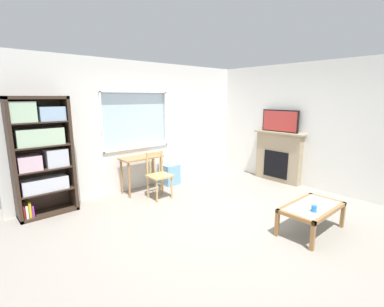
{
  "coord_description": "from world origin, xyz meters",
  "views": [
    {
      "loc": [
        -3.08,
        -2.83,
        1.95
      ],
      "look_at": [
        -0.09,
        0.57,
        1.01
      ],
      "focal_mm": 25.61,
      "sensor_mm": 36.0,
      "label": 1
    }
  ],
  "objects_px": {
    "wooden_chair": "(158,175)",
    "plastic_drawer_unit": "(169,174)",
    "bookshelf": "(41,152)",
    "tv": "(280,121)",
    "desk_under_window": "(142,163)",
    "fireplace": "(278,156)",
    "coffee_table": "(312,209)",
    "sippy_cup": "(314,208)"
  },
  "relations": [
    {
      "from": "desk_under_window",
      "to": "tv",
      "type": "height_order",
      "value": "tv"
    },
    {
      "from": "plastic_drawer_unit",
      "to": "coffee_table",
      "type": "bearing_deg",
      "value": -86.32
    },
    {
      "from": "wooden_chair",
      "to": "desk_under_window",
      "type": "bearing_deg",
      "value": 97.03
    },
    {
      "from": "bookshelf",
      "to": "coffee_table",
      "type": "distance_m",
      "value": 4.32
    },
    {
      "from": "desk_under_window",
      "to": "fireplace",
      "type": "xyz_separation_m",
      "value": [
        2.8,
        -1.44,
        -0.02
      ]
    },
    {
      "from": "plastic_drawer_unit",
      "to": "coffee_table",
      "type": "height_order",
      "value": "plastic_drawer_unit"
    },
    {
      "from": "bookshelf",
      "to": "plastic_drawer_unit",
      "type": "height_order",
      "value": "bookshelf"
    },
    {
      "from": "fireplace",
      "to": "bookshelf",
      "type": "bearing_deg",
      "value": 161.36
    },
    {
      "from": "bookshelf",
      "to": "sippy_cup",
      "type": "xyz_separation_m",
      "value": [
        2.57,
        -3.36,
        -0.63
      ]
    },
    {
      "from": "bookshelf",
      "to": "plastic_drawer_unit",
      "type": "xyz_separation_m",
      "value": [
        2.54,
        -0.06,
        -0.85
      ]
    },
    {
      "from": "tv",
      "to": "plastic_drawer_unit",
      "type": "bearing_deg",
      "value": 143.79
    },
    {
      "from": "bookshelf",
      "to": "tv",
      "type": "bearing_deg",
      "value": -18.71
    },
    {
      "from": "coffee_table",
      "to": "fireplace",
      "type": "bearing_deg",
      "value": 42.57
    },
    {
      "from": "sippy_cup",
      "to": "tv",
      "type": "bearing_deg",
      "value": 41.92
    },
    {
      "from": "wooden_chair",
      "to": "plastic_drawer_unit",
      "type": "distance_m",
      "value": 0.91
    },
    {
      "from": "wooden_chair",
      "to": "tv",
      "type": "relative_size",
      "value": 1.01
    },
    {
      "from": "fireplace",
      "to": "coffee_table",
      "type": "xyz_separation_m",
      "value": [
        -1.85,
        -1.7,
        -0.24
      ]
    },
    {
      "from": "bookshelf",
      "to": "wooden_chair",
      "type": "bearing_deg",
      "value": -18.43
    },
    {
      "from": "desk_under_window",
      "to": "tv",
      "type": "distance_m",
      "value": 3.24
    },
    {
      "from": "desk_under_window",
      "to": "wooden_chair",
      "type": "height_order",
      "value": "wooden_chair"
    },
    {
      "from": "tv",
      "to": "sippy_cup",
      "type": "bearing_deg",
      "value": -138.08
    },
    {
      "from": "desk_under_window",
      "to": "wooden_chair",
      "type": "bearing_deg",
      "value": -82.97
    },
    {
      "from": "wooden_chair",
      "to": "plastic_drawer_unit",
      "type": "height_order",
      "value": "wooden_chair"
    },
    {
      "from": "desk_under_window",
      "to": "tv",
      "type": "xyz_separation_m",
      "value": [
        2.78,
        -1.44,
        0.81
      ]
    },
    {
      "from": "wooden_chair",
      "to": "tv",
      "type": "xyz_separation_m",
      "value": [
        2.72,
        -0.93,
        0.95
      ]
    },
    {
      "from": "fireplace",
      "to": "tv",
      "type": "distance_m",
      "value": 0.83
    },
    {
      "from": "bookshelf",
      "to": "coffee_table",
      "type": "height_order",
      "value": "bookshelf"
    },
    {
      "from": "tv",
      "to": "sippy_cup",
      "type": "distance_m",
      "value": 2.88
    },
    {
      "from": "coffee_table",
      "to": "sippy_cup",
      "type": "relative_size",
      "value": 11.46
    },
    {
      "from": "plastic_drawer_unit",
      "to": "fireplace",
      "type": "relative_size",
      "value": 0.38
    },
    {
      "from": "wooden_chair",
      "to": "plastic_drawer_unit",
      "type": "relative_size",
      "value": 1.96
    },
    {
      "from": "tv",
      "to": "desk_under_window",
      "type": "bearing_deg",
      "value": 152.55
    },
    {
      "from": "wooden_chair",
      "to": "tv",
      "type": "height_order",
      "value": "tv"
    },
    {
      "from": "plastic_drawer_unit",
      "to": "sippy_cup",
      "type": "xyz_separation_m",
      "value": [
        0.03,
        -3.3,
        0.22
      ]
    },
    {
      "from": "plastic_drawer_unit",
      "to": "sippy_cup",
      "type": "relative_size",
      "value": 5.09
    },
    {
      "from": "fireplace",
      "to": "coffee_table",
      "type": "distance_m",
      "value": 2.53
    },
    {
      "from": "tv",
      "to": "bookshelf",
      "type": "bearing_deg",
      "value": 161.29
    },
    {
      "from": "desk_under_window",
      "to": "tv",
      "type": "relative_size",
      "value": 0.97
    },
    {
      "from": "wooden_chair",
      "to": "sippy_cup",
      "type": "bearing_deg",
      "value": -75.63
    },
    {
      "from": "desk_under_window",
      "to": "plastic_drawer_unit",
      "type": "bearing_deg",
      "value": 3.87
    },
    {
      "from": "coffee_table",
      "to": "desk_under_window",
      "type": "bearing_deg",
      "value": 106.71
    },
    {
      "from": "fireplace",
      "to": "wooden_chair",
      "type": "bearing_deg",
      "value": 161.21
    }
  ]
}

